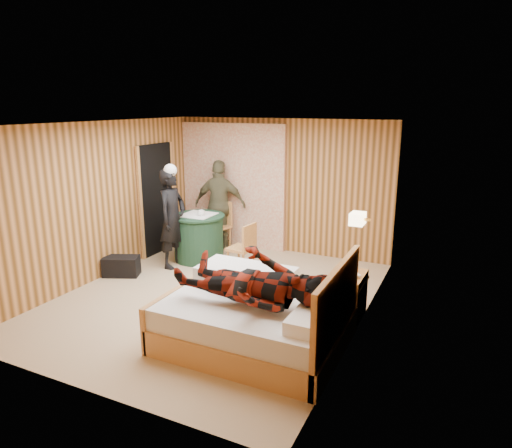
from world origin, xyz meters
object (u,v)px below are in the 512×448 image
at_px(duffel_bag, 121,266).
at_px(chair_far, 220,221).
at_px(man_at_table, 220,205).
at_px(woman_standing, 173,219).
at_px(man_on_bed, 252,271).
at_px(bed, 259,317).
at_px(wall_lamp, 358,219).
at_px(round_table, 199,237).
at_px(chair_near, 245,245).
at_px(nightstand, 346,295).

bearing_deg(duffel_bag, chair_far, 46.10).
height_order(chair_far, man_at_table, man_at_table).
distance_m(woman_standing, man_on_bed, 3.18).
bearing_deg(bed, wall_lamp, 59.30).
distance_m(chair_far, man_at_table, 0.33).
bearing_deg(chair_far, wall_lamp, -13.96).
bearing_deg(woman_standing, bed, -127.01).
relative_size(bed, round_table, 2.17).
bearing_deg(chair_near, nightstand, 73.18).
bearing_deg(round_table, bed, -44.99).
bearing_deg(wall_lamp, chair_far, 151.56).
relative_size(nightstand, duffel_bag, 1.10).
relative_size(chair_far, man_at_table, 0.54).
bearing_deg(duffel_bag, nightstand, -21.86).
distance_m(nightstand, man_on_bed, 1.66).
height_order(woman_standing, man_at_table, man_at_table).
relative_size(round_table, man_at_table, 0.55).
bearing_deg(man_on_bed, chair_near, 118.77).
distance_m(round_table, man_at_table, 0.91).
relative_size(chair_near, man_at_table, 0.50).
bearing_deg(duffel_bag, chair_near, 5.30).
distance_m(bed, nightstand, 1.34).
bearing_deg(woman_standing, man_on_bed, -130.07).
height_order(chair_near, duffel_bag, chair_near).
height_order(round_table, woman_standing, woman_standing).
bearing_deg(chair_far, nightstand, -17.79).
xyz_separation_m(duffel_bag, man_at_table, (0.72, 2.04, 0.70)).
height_order(round_table, duffel_bag, round_table).
height_order(chair_far, duffel_bag, chair_far).
height_order(chair_near, woman_standing, woman_standing).
relative_size(wall_lamp, duffel_bag, 0.46).
relative_size(chair_far, man_on_bed, 0.53).
bearing_deg(man_on_bed, chair_far, 125.04).
bearing_deg(woman_standing, chair_near, -81.29).
xyz_separation_m(nightstand, man_at_table, (-3.01, 1.94, 0.55)).
bearing_deg(man_on_bed, man_at_table, 124.84).
relative_size(wall_lamp, woman_standing, 0.15).
distance_m(chair_near, woman_standing, 1.33).
height_order(duffel_bag, man_on_bed, man_on_bed).
bearing_deg(round_table, nightstand, -20.84).
bearing_deg(bed, chair_far, 126.71).
distance_m(bed, woman_standing, 3.06).
bearing_deg(chair_near, duffel_bag, -53.78).
xyz_separation_m(chair_near, duffel_bag, (-1.79, -0.98, -0.33)).
bearing_deg(nightstand, round_table, 159.16).
bearing_deg(woman_standing, round_table, -23.35).
distance_m(nightstand, duffel_bag, 3.73).
xyz_separation_m(nightstand, round_table, (-3.01, 1.15, 0.11)).
distance_m(nightstand, man_at_table, 3.62).
bearing_deg(wall_lamp, nightstand, -100.00).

